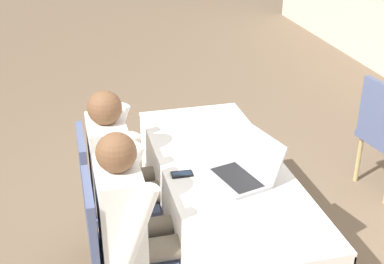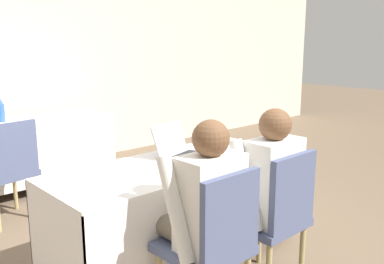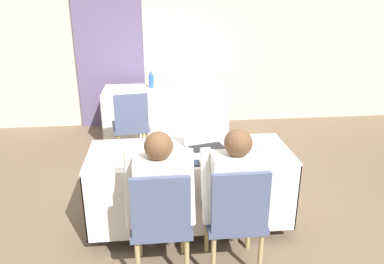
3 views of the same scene
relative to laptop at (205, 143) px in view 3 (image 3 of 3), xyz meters
name	(u,v)px [view 3 (image 3 of 3)]	position (x,y,z in m)	size (l,w,h in m)	color
ground_plane	(190,223)	(-0.14, -0.07, -0.78)	(24.00, 24.00, 0.00)	brown
wall_back	(171,39)	(-0.14, 2.88, 0.57)	(12.00, 0.06, 2.70)	beige
curtain_panel	(109,42)	(-1.08, 2.82, 0.54)	(1.03, 0.04, 2.65)	slate
conference_table_near	(190,170)	(-0.14, -0.07, -0.23)	(1.76, 0.71, 0.74)	white
conference_table_far	(165,101)	(-0.27, 2.20, -0.23)	(1.76, 0.71, 0.74)	white
laptop	(205,143)	(0.00, 0.00, 0.00)	(0.41, 0.40, 0.23)	#99999E
cell_phone	(196,163)	(-0.12, -0.33, -0.04)	(0.07, 0.12, 0.01)	black
paper_beside_laptop	(123,153)	(-0.72, -0.04, -0.04)	(0.32, 0.36, 0.00)	white
paper_centre_table	(174,146)	(-0.28, 0.06, -0.04)	(0.29, 0.35, 0.00)	white
water_bottle	(151,79)	(-0.47, 2.30, 0.07)	(0.08, 0.08, 0.26)	#2D5BB7
chair_near_left	(161,220)	(-0.42, -0.73, -0.28)	(0.44, 0.44, 0.90)	tan
chair_near_right	(236,215)	(0.13, -0.73, -0.28)	(0.44, 0.44, 0.90)	tan
chair_far_spare	(131,123)	(-0.73, 1.42, -0.28)	(0.50, 0.50, 0.90)	tan
person_checkered_shirt	(160,193)	(-0.42, -0.63, -0.12)	(0.50, 0.52, 1.16)	#665B4C
person_white_shirt	(234,189)	(0.13, -0.63, -0.12)	(0.50, 0.52, 1.16)	#665B4C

